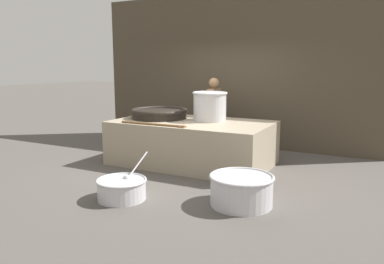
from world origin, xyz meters
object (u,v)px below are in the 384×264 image
(prep_bowl_vegetables, at_px, (122,188))
(prep_bowl_meat, at_px, (241,189))
(giant_wok_near, at_px, (159,113))
(stock_pot, at_px, (210,106))
(cook, at_px, (213,112))

(prep_bowl_vegetables, height_order, prep_bowl_meat, prep_bowl_vegetables)
(giant_wok_near, xyz_separation_m, prep_bowl_vegetables, (0.81, -2.32, -0.78))
(stock_pot, height_order, cook, cook)
(cook, xyz_separation_m, prep_bowl_vegetables, (0.10, -3.46, -0.72))
(giant_wok_near, bearing_deg, stock_pot, 7.60)
(giant_wok_near, xyz_separation_m, cook, (0.70, 1.14, -0.06))
(prep_bowl_vegetables, bearing_deg, stock_pot, 83.95)
(stock_pot, xyz_separation_m, prep_bowl_vegetables, (-0.26, -2.46, -0.97))
(stock_pot, height_order, prep_bowl_meat, stock_pot)
(giant_wok_near, distance_m, stock_pot, 1.09)
(cook, relative_size, prep_bowl_meat, 1.83)
(giant_wok_near, relative_size, prep_bowl_meat, 1.30)
(giant_wok_near, relative_size, cook, 0.71)
(cook, relative_size, prep_bowl_vegetables, 1.75)
(prep_bowl_vegetables, bearing_deg, giant_wok_near, 109.15)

